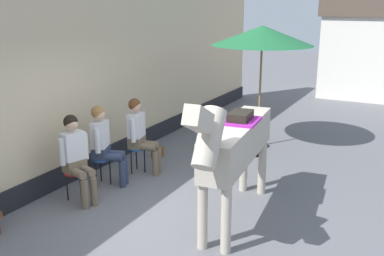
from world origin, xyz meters
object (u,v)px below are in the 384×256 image
at_px(seated_visitor_middle, 104,141).
at_px(seated_visitor_near, 76,154).
at_px(cafe_parasol, 262,36).
at_px(satchel_bag, 158,152).
at_px(seated_visitor_far, 140,132).
at_px(saddled_horse_center, 235,144).

bearing_deg(seated_visitor_middle, seated_visitor_near, -87.81).
distance_m(cafe_parasol, satchel_bag, 3.19).
xyz_separation_m(seated_visitor_far, cafe_parasol, (1.39, 2.47, 1.59)).
bearing_deg(cafe_parasol, seated_visitor_near, -111.73).
bearing_deg(seated_visitor_far, seated_visitor_near, -96.97).
relative_size(seated_visitor_far, cafe_parasol, 0.54).
distance_m(saddled_horse_center, satchel_bag, 3.18).
distance_m(seated_visitor_near, seated_visitor_middle, 0.72).
distance_m(seated_visitor_far, saddled_horse_center, 2.47).
distance_m(saddled_horse_center, cafe_parasol, 3.73).
bearing_deg(saddled_horse_center, cafe_parasol, 103.90).
height_order(seated_visitor_far, saddled_horse_center, saddled_horse_center).
bearing_deg(cafe_parasol, satchel_bag, -133.64).
xyz_separation_m(seated_visitor_near, satchel_bag, (0.02, 2.32, -0.68)).
xyz_separation_m(seated_visitor_far, satchel_bag, (-0.16, 0.84, -0.68)).
distance_m(seated_visitor_near, seated_visitor_far, 1.49).
distance_m(seated_visitor_middle, satchel_bag, 1.73).
distance_m(seated_visitor_middle, seated_visitor_far, 0.78).
bearing_deg(seated_visitor_far, seated_visitor_middle, -105.45).
bearing_deg(cafe_parasol, saddled_horse_center, -76.10).
relative_size(seated_visitor_far, satchel_bag, 4.96).
relative_size(saddled_horse_center, satchel_bag, 10.69).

